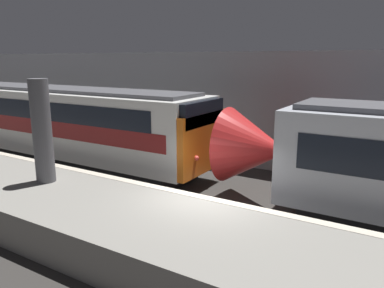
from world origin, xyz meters
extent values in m
plane|color=#33302D|center=(0.00, 0.00, 0.00)|extent=(120.00, 120.00, 0.00)
cube|color=gray|center=(0.00, -1.86, 0.52)|extent=(40.00, 3.71, 1.04)
cube|color=beige|center=(0.00, -0.15, 1.05)|extent=(40.00, 0.30, 0.01)
cube|color=#939399|center=(0.00, 6.71, 2.58)|extent=(50.00, 0.15, 5.16)
cylinder|color=#56565B|center=(-5.00, -1.51, 2.65)|extent=(0.59, 0.59, 3.22)
cone|color=red|center=(0.36, 2.76, 1.93)|extent=(2.20, 2.61, 2.61)
sphere|color=#F2EFCC|center=(-0.59, 2.76, 1.51)|extent=(0.20, 0.20, 0.20)
cube|color=black|center=(-12.02, 2.76, 0.34)|extent=(18.70, 2.53, 0.69)
cube|color=silver|center=(-12.02, 2.76, 2.06)|extent=(20.33, 3.09, 2.75)
cube|color=orange|center=(-1.73, 2.76, 1.84)|extent=(0.25, 3.03, 2.20)
cube|color=black|center=(-1.73, 2.76, 2.94)|extent=(0.25, 2.72, 0.88)
sphere|color=#EA4C42|center=(-1.58, 2.07, 1.46)|extent=(0.18, 0.18, 0.18)
sphere|color=#EA4C42|center=(-1.58, 3.46, 1.46)|extent=(0.18, 0.18, 0.18)
cube|color=#4C4C51|center=(-12.02, 2.76, 3.51)|extent=(19.51, 2.22, 0.14)
camera|label=1|loc=(4.84, -8.78, 4.84)|focal=35.00mm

